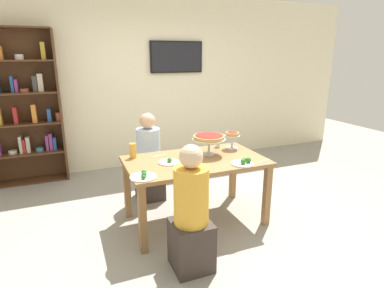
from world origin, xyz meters
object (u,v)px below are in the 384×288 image
object	(u,v)px
dining_table	(195,168)
deep_dish_pizza_stand	(209,138)
personal_pizza_stand	(232,137)
salad_plate_far_diner	(169,162)
diner_far_left	(149,163)
cutlery_fork_far	(263,161)
bookshelf	(19,108)
television	(177,57)
diner_near_left	(191,218)
beer_glass_amber_tall	(133,151)
salad_plate_near_diner	(143,176)
cutlery_fork_near	(160,156)
cutlery_knife_near	(188,171)
salad_plate_spare	(243,162)
water_glass_clear_near	(218,144)

from	to	relation	value
dining_table	deep_dish_pizza_stand	distance (m)	0.37
dining_table	deep_dish_pizza_stand	bearing A→B (deg)	25.39
personal_pizza_stand	salad_plate_far_diner	xyz separation A→B (m)	(-0.88, -0.21, -0.13)
deep_dish_pizza_stand	salad_plate_far_diner	size ratio (longest dim) A/B	1.70
diner_far_left	cutlery_fork_far	distance (m)	1.50
deep_dish_pizza_stand	bookshelf	bearing A→B (deg)	137.41
bookshelf	personal_pizza_stand	xyz separation A→B (m)	(2.45, -1.80, -0.23)
cutlery_fork_far	television	bearing A→B (deg)	80.97
diner_near_left	beer_glass_amber_tall	bearing A→B (deg)	13.90
cutlery_fork_far	salad_plate_near_diner	bearing A→B (deg)	167.01
television	cutlery_fork_near	size ratio (longest dim) A/B	5.02
cutlery_fork_near	bookshelf	bearing A→B (deg)	-65.83
diner_near_left	bookshelf	bearing A→B (deg)	28.75
bookshelf	personal_pizza_stand	world-z (taller)	bookshelf
beer_glass_amber_tall	salad_plate_far_diner	bearing A→B (deg)	-45.10
personal_pizza_stand	cutlery_fork_far	distance (m)	0.57
personal_pizza_stand	cutlery_fork_near	bearing A→B (deg)	176.28
personal_pizza_stand	salad_plate_near_diner	world-z (taller)	personal_pizza_stand
salad_plate_near_diner	cutlery_knife_near	size ratio (longest dim) A/B	1.38
diner_near_left	cutlery_knife_near	world-z (taller)	diner_near_left
salad_plate_spare	cutlery_knife_near	bearing A→B (deg)	177.80
diner_near_left	beer_glass_amber_tall	size ratio (longest dim) A/B	6.93
deep_dish_pizza_stand	beer_glass_amber_tall	xyz separation A→B (m)	(-0.83, 0.22, -0.11)
bookshelf	diner_far_left	size ratio (longest dim) A/B	1.92
dining_table	water_glass_clear_near	xyz separation A→B (m)	(0.44, 0.34, 0.14)
diner_far_left	deep_dish_pizza_stand	distance (m)	0.97
diner_near_left	salad_plate_far_diner	bearing A→B (deg)	-3.70
beer_glass_amber_tall	water_glass_clear_near	world-z (taller)	beer_glass_amber_tall
salad_plate_spare	beer_glass_amber_tall	distance (m)	1.22
salad_plate_far_diner	beer_glass_amber_tall	bearing A→B (deg)	134.90
salad_plate_near_diner	salad_plate_spare	distance (m)	1.06
dining_table	salad_plate_spare	bearing A→B (deg)	-39.66
dining_table	television	bearing A→B (deg)	75.69
television	personal_pizza_stand	bearing A→B (deg)	-88.96
personal_pizza_stand	cutlery_fork_far	xyz separation A→B (m)	(0.08, -0.55, -0.15)
deep_dish_pizza_stand	diner_near_left	bearing A→B (deg)	-123.35
diner_far_left	salad_plate_near_diner	world-z (taller)	diner_far_left
salad_plate_near_diner	salad_plate_spare	xyz separation A→B (m)	(1.06, -0.03, 0.00)
television	diner_far_left	distance (m)	2.07
dining_table	beer_glass_amber_tall	distance (m)	0.72
salad_plate_far_diner	cutlery_knife_near	size ratio (longest dim) A/B	1.25
deep_dish_pizza_stand	salad_plate_spare	distance (m)	0.51
bookshelf	cutlery_fork_near	distance (m)	2.36
deep_dish_pizza_stand	dining_table	bearing A→B (deg)	-154.61
water_glass_clear_near	cutlery_knife_near	size ratio (longest dim) A/B	0.50
personal_pizza_stand	salad_plate_spare	xyz separation A→B (m)	(-0.17, -0.55, -0.13)
cutlery_fork_near	television	bearing A→B (deg)	-132.63
deep_dish_pizza_stand	cutlery_knife_near	distance (m)	0.62
television	cutlery_fork_far	bearing A→B (deg)	-87.20
cutlery_knife_near	salad_plate_near_diner	bearing A→B (deg)	159.21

